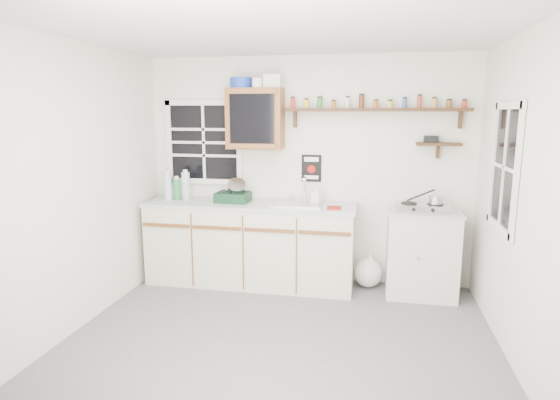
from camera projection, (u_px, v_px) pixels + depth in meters
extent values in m
cube|color=#58585A|center=(279.00, 343.00, 3.92)|extent=(3.60, 3.20, 0.02)
cube|color=silver|center=(279.00, 28.00, 3.45)|extent=(3.60, 3.20, 0.02)
cube|color=beige|center=(74.00, 188.00, 4.03)|extent=(0.02, 3.20, 2.50)
cube|color=beige|center=(527.00, 204.00, 3.34)|extent=(0.02, 3.20, 2.50)
cube|color=beige|center=(307.00, 171.00, 5.24)|extent=(3.60, 0.02, 2.50)
cube|color=beige|center=(210.00, 257.00, 2.13)|extent=(3.60, 0.02, 2.50)
cube|color=beige|center=(250.00, 245.00, 5.20)|extent=(2.27, 0.60, 0.88)
cube|color=#9FA2A6|center=(250.00, 205.00, 5.11)|extent=(2.31, 0.62, 0.04)
cube|color=brown|center=(166.00, 225.00, 5.01)|extent=(0.53, 0.02, 0.03)
cube|color=brown|center=(216.00, 228.00, 4.90)|extent=(0.53, 0.02, 0.03)
cube|color=brown|center=(269.00, 230.00, 4.80)|extent=(0.53, 0.02, 0.03)
cube|color=brown|center=(324.00, 233.00, 4.69)|extent=(0.53, 0.02, 0.03)
cube|color=beige|center=(421.00, 254.00, 4.88)|extent=(0.70, 0.55, 0.88)
cube|color=#9FA2A6|center=(424.00, 211.00, 4.79)|extent=(0.73, 0.57, 0.03)
cube|color=#B2B2B7|center=(298.00, 204.00, 5.01)|extent=(0.52, 0.44, 0.03)
cylinder|color=#B2B2B7|center=(305.00, 189.00, 5.13)|extent=(0.02, 0.02, 0.28)
cylinder|color=#B2B2B7|center=(304.00, 178.00, 5.04)|extent=(0.02, 0.14, 0.02)
cube|color=brown|center=(256.00, 119.00, 5.08)|extent=(0.60, 0.30, 0.65)
cube|color=black|center=(252.00, 119.00, 4.92)|extent=(0.48, 0.02, 0.52)
cylinder|color=#17319A|center=(241.00, 83.00, 5.04)|extent=(0.24, 0.24, 0.11)
cube|color=silver|center=(273.00, 81.00, 4.97)|extent=(0.18, 0.15, 0.14)
cylinder|color=silver|center=(257.00, 83.00, 4.95)|extent=(0.12, 0.12, 0.10)
cube|color=black|center=(375.00, 110.00, 4.88)|extent=(1.91, 0.18, 0.04)
cube|color=black|center=(295.00, 119.00, 5.10)|extent=(0.03, 0.10, 0.18)
cube|color=black|center=(460.00, 120.00, 4.77)|extent=(0.03, 0.10, 0.18)
cylinder|color=red|center=(293.00, 103.00, 5.03)|extent=(0.05, 0.05, 0.11)
cylinder|color=black|center=(293.00, 97.00, 5.02)|extent=(0.04, 0.04, 0.02)
cylinder|color=gold|center=(306.00, 104.00, 5.00)|extent=(0.05, 0.05, 0.09)
cylinder|color=black|center=(306.00, 99.00, 4.99)|extent=(0.04, 0.04, 0.02)
cylinder|color=#267226|center=(320.00, 103.00, 4.97)|extent=(0.06, 0.06, 0.10)
cylinder|color=black|center=(320.00, 97.00, 4.96)|extent=(0.05, 0.05, 0.02)
cylinder|color=#99591E|center=(334.00, 105.00, 4.95)|extent=(0.05, 0.05, 0.07)
cylinder|color=black|center=(334.00, 100.00, 4.94)|extent=(0.04, 0.04, 0.02)
cylinder|color=silver|center=(347.00, 103.00, 4.92)|extent=(0.05, 0.05, 0.11)
cylinder|color=black|center=(348.00, 97.00, 4.91)|extent=(0.04, 0.04, 0.02)
cylinder|color=#4C2614|center=(361.00, 102.00, 4.89)|extent=(0.06, 0.06, 0.13)
cylinder|color=black|center=(362.00, 94.00, 4.88)|extent=(0.05, 0.05, 0.02)
cylinder|color=#B24C19|center=(376.00, 104.00, 4.87)|extent=(0.05, 0.05, 0.07)
cylinder|color=black|center=(376.00, 100.00, 4.86)|extent=(0.05, 0.05, 0.02)
cylinder|color=gold|center=(390.00, 104.00, 4.84)|extent=(0.05, 0.05, 0.07)
cylinder|color=black|center=(390.00, 100.00, 4.83)|extent=(0.05, 0.05, 0.02)
cylinder|color=#334C8C|center=(404.00, 103.00, 4.81)|extent=(0.05, 0.05, 0.09)
cylinder|color=black|center=(405.00, 98.00, 4.80)|extent=(0.04, 0.04, 0.02)
cylinder|color=maroon|center=(419.00, 102.00, 4.78)|extent=(0.05, 0.05, 0.12)
cylinder|color=black|center=(420.00, 95.00, 4.77)|extent=(0.04, 0.04, 0.02)
cylinder|color=#BF8C3F|center=(434.00, 103.00, 4.75)|extent=(0.05, 0.05, 0.09)
cylinder|color=black|center=(434.00, 98.00, 4.74)|extent=(0.04, 0.04, 0.02)
cylinder|color=brown|center=(449.00, 104.00, 4.73)|extent=(0.06, 0.06, 0.07)
cylinder|color=black|center=(449.00, 100.00, 4.72)|extent=(0.05, 0.05, 0.02)
cylinder|color=red|center=(464.00, 104.00, 4.70)|extent=(0.05, 0.05, 0.07)
cylinder|color=black|center=(464.00, 100.00, 4.69)|extent=(0.05, 0.05, 0.02)
cube|color=black|center=(439.00, 144.00, 4.83)|extent=(0.45, 0.15, 0.03)
cube|color=black|center=(438.00, 152.00, 4.88)|extent=(0.03, 0.08, 0.14)
cube|color=black|center=(431.00, 139.00, 4.83)|extent=(0.14, 0.10, 0.07)
cube|color=black|center=(311.00, 168.00, 5.20)|extent=(0.22, 0.01, 0.30)
cube|color=white|center=(311.00, 159.00, 5.17)|extent=(0.16, 0.00, 0.05)
cylinder|color=#A50C0C|center=(311.00, 169.00, 5.19)|extent=(0.09, 0.01, 0.09)
cube|color=white|center=(311.00, 177.00, 5.21)|extent=(0.16, 0.00, 0.04)
cube|color=black|center=(204.00, 142.00, 5.38)|extent=(0.85, 0.02, 0.90)
cube|color=silver|center=(204.00, 142.00, 5.38)|extent=(0.93, 0.03, 0.98)
cube|color=black|center=(505.00, 167.00, 3.84)|extent=(0.02, 0.70, 1.00)
cube|color=silver|center=(505.00, 167.00, 3.84)|extent=(0.03, 0.78, 1.08)
cylinder|color=#A1B3BD|center=(168.00, 187.00, 5.23)|extent=(0.09, 0.09, 0.30)
cylinder|color=silver|center=(167.00, 172.00, 5.20)|extent=(0.05, 0.05, 0.03)
cylinder|color=#27763A|center=(177.00, 189.00, 5.27)|extent=(0.08, 0.08, 0.24)
cylinder|color=silver|center=(177.00, 177.00, 5.24)|extent=(0.04, 0.04, 0.03)
cylinder|color=#A1B3BD|center=(186.00, 186.00, 5.27)|extent=(0.09, 0.09, 0.31)
cylinder|color=silver|center=(185.00, 171.00, 5.24)|extent=(0.05, 0.05, 0.03)
cube|color=#10301D|center=(233.00, 197.00, 5.14)|extent=(0.37, 0.29, 0.11)
cylinder|color=#B2B2B7|center=(237.00, 188.00, 5.11)|extent=(0.25, 0.27, 0.22)
imported|color=silver|center=(317.00, 194.00, 5.02)|extent=(0.12, 0.12, 0.21)
cube|color=maroon|center=(334.00, 208.00, 4.79)|extent=(0.15, 0.13, 0.02)
cube|color=#B2B2B7|center=(422.00, 207.00, 4.77)|extent=(0.53, 0.30, 0.06)
cylinder|color=black|center=(409.00, 203.00, 4.78)|extent=(0.16, 0.16, 0.01)
cylinder|color=black|center=(435.00, 204.00, 4.74)|extent=(0.16, 0.16, 0.01)
cylinder|color=#B2B2B7|center=(436.00, 200.00, 4.73)|extent=(0.14, 0.14, 0.09)
cylinder|color=black|center=(421.00, 195.00, 4.82)|extent=(0.28, 0.03, 0.14)
ellipsoid|color=silver|center=(368.00, 273.00, 5.10)|extent=(0.36, 0.32, 0.38)
cone|color=silver|center=(371.00, 258.00, 5.06)|extent=(0.10, 0.10, 0.10)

